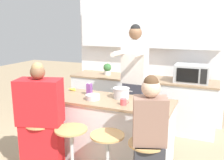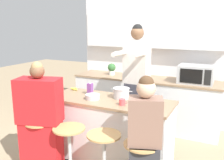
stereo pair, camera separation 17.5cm
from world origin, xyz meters
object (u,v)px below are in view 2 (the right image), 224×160
(coffee_cup_near, at_px, (146,104))
(kitchen_island, at_px, (110,131))
(person_wrapped_blanket, at_px, (41,123))
(potted_plant, at_px, (112,69))
(bar_stool_center_right, at_px, (104,160))
(coffee_cup_far, at_px, (122,102))
(person_cooking, at_px, (136,86))
(bar_stool_center_left, at_px, (70,152))
(fruit_bowl, at_px, (93,97))
(microwave, at_px, (196,74))
(person_seated_near, at_px, (144,148))
(bar_stool_leftmost, at_px, (41,144))
(juice_carton, at_px, (90,89))
(cooking_pot, at_px, (121,93))
(banana_bunch, at_px, (75,89))

(coffee_cup_near, bearing_deg, kitchen_island, 168.37)
(person_wrapped_blanket, xyz_separation_m, potted_plant, (-0.04, 2.10, 0.35))
(bar_stool_center_right, xyz_separation_m, coffee_cup_far, (0.02, 0.45, 0.56))
(person_cooking, xyz_separation_m, coffee_cup_far, (0.13, -0.83, -0.01))
(bar_stool_center_left, distance_m, potted_plant, 2.24)
(coffee_cup_near, bearing_deg, bar_stool_center_left, -146.48)
(coffee_cup_near, bearing_deg, person_cooking, 118.49)
(fruit_bowl, bearing_deg, microwave, 54.24)
(person_cooking, distance_m, microwave, 1.09)
(person_wrapped_blanket, height_order, person_seated_near, person_wrapped_blanket)
(person_cooking, height_order, coffee_cup_near, person_cooking)
(potted_plant, bearing_deg, person_wrapped_blanket, -88.85)
(bar_stool_leftmost, distance_m, microwave, 2.66)
(coffee_cup_far, bearing_deg, bar_stool_center_left, -134.91)
(bar_stool_center_right, height_order, juice_carton, juice_carton)
(bar_stool_leftmost, bearing_deg, juice_carton, 65.34)
(fruit_bowl, xyz_separation_m, microwave, (1.10, 1.53, 0.13))
(person_cooking, height_order, cooking_pot, person_cooking)
(bar_stool_center_right, xyz_separation_m, person_seated_near, (0.47, -0.02, 0.26))
(coffee_cup_far, bearing_deg, coffee_cup_near, 7.30)
(person_cooking, bearing_deg, banana_bunch, -146.55)
(cooking_pot, height_order, coffee_cup_far, cooking_pot)
(coffee_cup_far, bearing_deg, person_seated_near, -46.09)
(bar_stool_center_left, distance_m, juice_carton, 0.94)
(coffee_cup_near, height_order, juice_carton, juice_carton)
(bar_stool_center_right, relative_size, coffee_cup_far, 6.36)
(coffee_cup_far, relative_size, potted_plant, 0.49)
(person_cooking, distance_m, juice_carton, 0.76)
(person_wrapped_blanket, bearing_deg, banana_bunch, 76.43)
(coffee_cup_near, distance_m, potted_plant, 2.01)
(bar_stool_center_right, height_order, microwave, microwave)
(bar_stool_leftmost, xyz_separation_m, coffee_cup_near, (1.22, 0.50, 0.56))
(fruit_bowl, height_order, banana_bunch, fruit_bowl)
(bar_stool_leftmost, xyz_separation_m, potted_plant, (-0.02, 2.08, 0.65))
(coffee_cup_near, bearing_deg, microwave, 77.36)
(banana_bunch, distance_m, microwave, 2.02)
(person_seated_near, bearing_deg, coffee_cup_far, 114.26)
(potted_plant, bearing_deg, fruit_bowl, -72.84)
(fruit_bowl, height_order, coffee_cup_near, coffee_cup_near)
(kitchen_island, relative_size, person_cooking, 0.89)
(bar_stool_center_right, relative_size, microwave, 1.25)
(coffee_cup_far, bearing_deg, bar_stool_leftmost, -153.36)
(person_cooking, relative_size, coffee_cup_near, 16.39)
(bar_stool_leftmost, xyz_separation_m, cooking_pot, (0.79, 0.73, 0.59))
(bar_stool_center_left, relative_size, banana_bunch, 5.19)
(juice_carton, bearing_deg, cooking_pot, 3.96)
(kitchen_island, distance_m, fruit_bowl, 0.53)
(bar_stool_leftmost, xyz_separation_m, person_wrapped_blanket, (0.02, -0.01, 0.29))
(bar_stool_center_left, height_order, bar_stool_center_right, same)
(person_cooking, distance_m, cooking_pot, 0.56)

